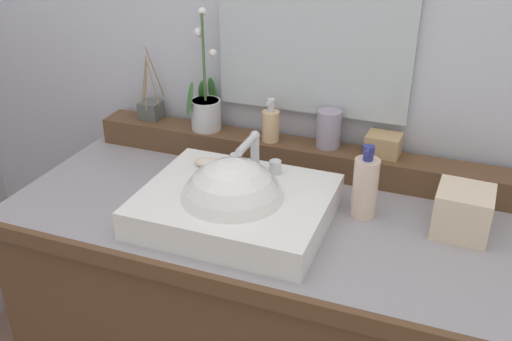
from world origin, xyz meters
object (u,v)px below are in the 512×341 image
Objects in this scene: tumbler_cup at (329,129)px; trinket_box at (383,145)px; soap_bar at (207,162)px; soap_dispenser at (271,124)px; potted_plant at (206,107)px; sink_basin at (234,208)px; lotion_bottle at (365,186)px; tissue_box at (463,212)px; reed_diffuser at (151,109)px.

trinket_box is at bearing 0.66° from tumbler_cup.
soap_dispenser reaches higher than soap_bar.
trinket_box is (0.54, 0.01, -0.04)m from potted_plant.
soap_bar is at bearing 137.46° from sink_basin.
sink_basin and tumbler_cup have the same top height.
lotion_bottle is at bearing -30.08° from soap_dispenser.
potted_plant is 2.82× the size of soap_dispenser.
tumbler_cup is 0.45m from tissue_box.
potted_plant is 0.22m from soap_dispenser.
lotion_bottle reaches higher than tissue_box.
trinket_box is 0.31m from tissue_box.
trinket_box is at bearing 28.64° from soap_bar.
soap_dispenser is at bearing -3.95° from potted_plant.
soap_dispenser is at bearing 93.67° from sink_basin.
potted_plant is 0.39m from tumbler_cup.
soap_dispenser is at bearing -172.90° from tumbler_cup.
sink_basin is 0.44m from potted_plant.
potted_plant is 3.90× the size of trinket_box.
trinket_box is at bearing -0.26° from reed_diffuser.
sink_basin reaches higher than trinket_box.
tumbler_cup reaches higher than soap_bar.
tissue_box reaches higher than soap_bar.
tissue_box is (0.98, -0.21, -0.05)m from reed_diffuser.
soap_dispenser reaches higher than tissue_box.
trinket_box is (0.75, -0.00, -0.00)m from reed_diffuser.
reed_diffuser is at bearing 179.49° from tumbler_cup.
soap_bar is 0.40m from reed_diffuser.
soap_bar is 0.26m from potted_plant.
soap_dispenser is 0.33m from trinket_box.
soap_bar is 0.67m from tissue_box.
soap_bar is 0.49m from trinket_box.
tissue_box is (0.78, -0.20, -0.09)m from potted_plant.
soap_dispenser is 1.38× the size of trinket_box.
reed_diffuser is (-0.20, 0.01, -0.04)m from potted_plant.
trinket_box is (0.16, 0.00, -0.02)m from tumbler_cup.
tissue_box is at bearing 15.68° from sink_basin.
tumbler_cup is at bearing -0.51° from reed_diffuser.
sink_basin is 0.35m from soap_dispenser.
reed_diffuser is at bearing 176.40° from soap_dispenser.
soap_dispenser reaches higher than tumbler_cup.
reed_diffuser is 1.20× the size of lotion_bottle.
reed_diffuser is 0.77m from lotion_bottle.
sink_basin is 4.94× the size of trinket_box.
tumbler_cup is at bearing 0.90° from potted_plant.
potted_plant is at bearing 165.85° from tissue_box.
sink_basin is at bearing -112.77° from tumbler_cup.
sink_basin is at bearing -55.42° from potted_plant.
soap_bar is 0.24m from soap_dispenser.
lotion_bottle is 0.24m from tissue_box.
tissue_box is (0.24, 0.00, -0.03)m from lotion_bottle.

